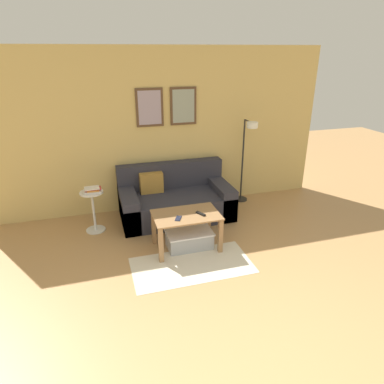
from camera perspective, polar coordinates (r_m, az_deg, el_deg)
name	(u,v)px	position (r m, az deg, el deg)	size (l,w,h in m)	color
wall_back	(157,131)	(5.54, -5.84, 10.04)	(5.60, 0.09, 2.55)	#D6B76B
area_rug	(192,265)	(4.35, -0.01, -12.09)	(1.48, 0.76, 0.01)	beige
couch	(175,200)	(5.45, -2.88, -1.32)	(1.72, 0.92, 0.80)	#2D2D38
coffee_table	(186,221)	(4.51, -0.97, -4.94)	(0.86, 0.55, 0.50)	#997047
storage_bin	(189,239)	(4.65, -0.44, -7.88)	(0.62, 0.36, 0.23)	#9EA3A8
floor_lamp	(247,150)	(5.73, 9.18, 6.86)	(0.24, 0.48, 1.44)	black
side_table	(93,208)	(5.15, -16.14, -2.54)	(0.33, 0.33, 0.62)	silver
book_stack	(93,190)	(5.02, -16.23, 0.36)	(0.24, 0.17, 0.07)	silver
remote_control	(201,214)	(4.46, 1.46, -3.63)	(0.04, 0.15, 0.02)	black
cell_phone	(178,218)	(4.35, -2.30, -4.41)	(0.07, 0.14, 0.01)	#1E2338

